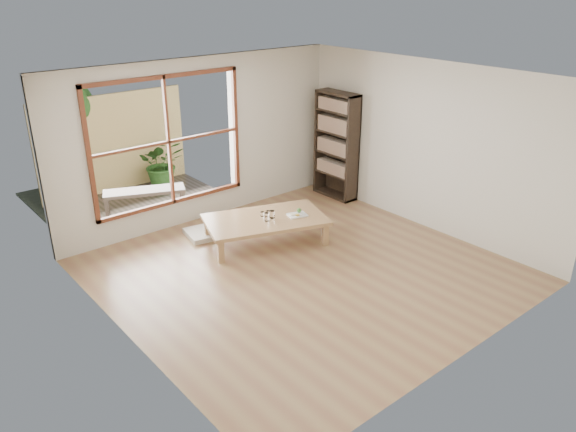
{
  "coord_description": "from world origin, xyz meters",
  "views": [
    {
      "loc": [
        -4.47,
        -5.07,
        3.73
      ],
      "look_at": [
        0.24,
        0.59,
        0.55
      ],
      "focal_mm": 35.0,
      "sensor_mm": 36.0,
      "label": 1
    }
  ],
  "objects_px": {
    "low_table": "(265,221)",
    "garden_bench": "(144,193)",
    "bookshelf": "(336,146)",
    "food_tray": "(298,214)"
  },
  "relations": [
    {
      "from": "bookshelf",
      "to": "garden_bench",
      "type": "bearing_deg",
      "value": 155.42
    },
    {
      "from": "low_table",
      "to": "garden_bench",
      "type": "xyz_separation_m",
      "value": [
        -0.9,
        2.13,
        0.04
      ]
    },
    {
      "from": "low_table",
      "to": "food_tray",
      "type": "relative_size",
      "value": 6.12
    },
    {
      "from": "low_table",
      "to": "food_tray",
      "type": "distance_m",
      "value": 0.5
    },
    {
      "from": "low_table",
      "to": "bookshelf",
      "type": "distance_m",
      "value": 2.35
    },
    {
      "from": "bookshelf",
      "to": "garden_bench",
      "type": "relative_size",
      "value": 1.39
    },
    {
      "from": "low_table",
      "to": "garden_bench",
      "type": "relative_size",
      "value": 1.47
    },
    {
      "from": "bookshelf",
      "to": "food_tray",
      "type": "xyz_separation_m",
      "value": [
        -1.72,
        -0.95,
        -0.54
      ]
    },
    {
      "from": "low_table",
      "to": "garden_bench",
      "type": "distance_m",
      "value": 2.31
    },
    {
      "from": "bookshelf",
      "to": "garden_bench",
      "type": "distance_m",
      "value": 3.41
    }
  ]
}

